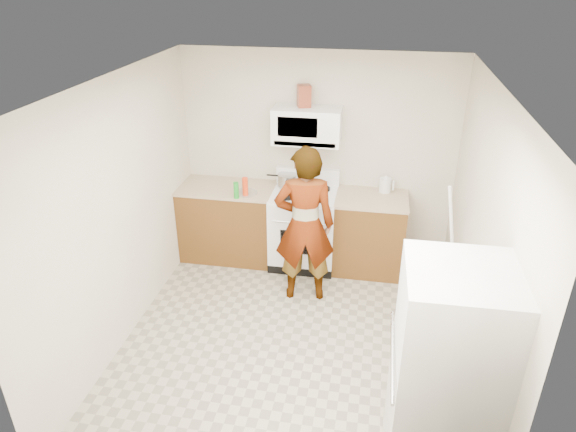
% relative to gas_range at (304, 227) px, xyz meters
% --- Properties ---
extents(floor, '(3.60, 3.60, 0.00)m').
position_rel_gas_range_xyz_m(floor, '(0.10, -1.48, -0.49)').
color(floor, gray).
rests_on(floor, ground).
extents(back_wall, '(3.20, 0.02, 2.50)m').
position_rel_gas_range_xyz_m(back_wall, '(0.10, 0.31, 0.76)').
color(back_wall, beige).
rests_on(back_wall, floor).
extents(right_wall, '(0.02, 3.60, 2.50)m').
position_rel_gas_range_xyz_m(right_wall, '(1.69, -1.48, 0.76)').
color(right_wall, beige).
rests_on(right_wall, floor).
extents(cabinet_left, '(1.12, 0.62, 0.90)m').
position_rel_gas_range_xyz_m(cabinet_left, '(-0.94, 0.01, -0.04)').
color(cabinet_left, '#5C3115').
rests_on(cabinet_left, floor).
extents(counter_left, '(1.14, 0.64, 0.03)m').
position_rel_gas_range_xyz_m(counter_left, '(-0.94, 0.01, 0.43)').
color(counter_left, tan).
rests_on(counter_left, cabinet_left).
extents(cabinet_right, '(0.80, 0.62, 0.90)m').
position_rel_gas_range_xyz_m(cabinet_right, '(0.78, 0.01, -0.04)').
color(cabinet_right, '#5C3115').
rests_on(cabinet_right, floor).
extents(counter_right, '(0.82, 0.64, 0.03)m').
position_rel_gas_range_xyz_m(counter_right, '(0.78, 0.01, 0.43)').
color(counter_right, tan).
rests_on(counter_right, cabinet_right).
extents(gas_range, '(0.76, 0.65, 1.13)m').
position_rel_gas_range_xyz_m(gas_range, '(0.00, 0.00, 0.00)').
color(gas_range, white).
rests_on(gas_range, floor).
extents(microwave, '(0.76, 0.38, 0.40)m').
position_rel_gas_range_xyz_m(microwave, '(0.00, 0.13, 1.21)').
color(microwave, white).
rests_on(microwave, back_wall).
extents(person, '(0.70, 0.52, 1.74)m').
position_rel_gas_range_xyz_m(person, '(0.11, -0.70, 0.39)').
color(person, tan).
rests_on(person, floor).
extents(fridge, '(0.71, 0.71, 1.70)m').
position_rel_gas_range_xyz_m(fridge, '(1.37, -2.68, 0.36)').
color(fridge, silver).
rests_on(fridge, floor).
extents(kettle, '(0.18, 0.18, 0.17)m').
position_rel_gas_range_xyz_m(kettle, '(0.92, 0.20, 0.53)').
color(kettle, silver).
rests_on(kettle, counter_right).
extents(jug, '(0.18, 0.18, 0.24)m').
position_rel_gas_range_xyz_m(jug, '(-0.05, 0.17, 1.53)').
color(jug, maroon).
rests_on(jug, microwave).
extents(saucepan, '(0.30, 0.30, 0.13)m').
position_rel_gas_range_xyz_m(saucepan, '(-0.23, 0.16, 0.53)').
color(saucepan, '#ABABAF').
rests_on(saucepan, gas_range).
extents(tray, '(0.26, 0.18, 0.05)m').
position_rel_gas_range_xyz_m(tray, '(0.07, -0.08, 0.47)').
color(tray, silver).
rests_on(tray, gas_range).
extents(bottle_spray, '(0.08, 0.08, 0.22)m').
position_rel_gas_range_xyz_m(bottle_spray, '(-0.65, -0.21, 0.56)').
color(bottle_spray, red).
rests_on(bottle_spray, counter_left).
extents(bottle_hot_sauce, '(0.06, 0.06, 0.17)m').
position_rel_gas_range_xyz_m(bottle_hot_sauce, '(-0.66, -0.17, 0.53)').
color(bottle_hot_sauce, orange).
rests_on(bottle_hot_sauce, counter_left).
extents(bottle_green_cap, '(0.07, 0.07, 0.19)m').
position_rel_gas_range_xyz_m(bottle_green_cap, '(-0.74, -0.29, 0.54)').
color(bottle_green_cap, '#188421').
rests_on(bottle_green_cap, counter_left).
extents(pot_lid, '(0.28, 0.28, 0.01)m').
position_rel_gas_range_xyz_m(pot_lid, '(-0.67, -0.14, 0.46)').
color(pot_lid, white).
rests_on(pot_lid, counter_left).
extents(broom, '(0.30, 0.17, 1.45)m').
position_rel_gas_range_xyz_m(broom, '(1.62, -0.70, 0.25)').
color(broom, white).
rests_on(broom, floor).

